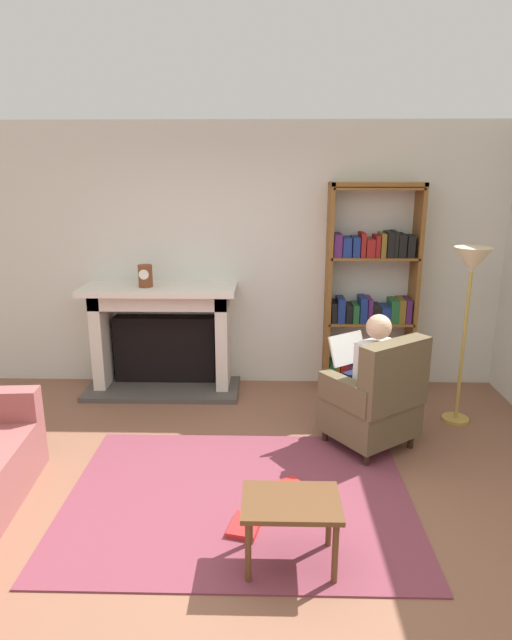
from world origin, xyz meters
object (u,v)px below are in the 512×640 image
armchair_reading (376,400)px  seated_reader (367,373)px  side_table (291,510)px  bookshelf (371,297)px  mantel_clock (145,276)px  floor_lamp (471,276)px  fireplace (163,334)px

armchair_reading → seated_reader: size_ratio=0.85×
side_table → bookshelf: bearing=71.4°
armchair_reading → side_table: armchair_reading is taller
bookshelf → side_table: size_ratio=3.78×
bookshelf → side_table: 2.89m
mantel_clock → bookshelf: size_ratio=0.10×
bookshelf → floor_lamp: bookshelf is taller
seated_reader → side_table: seated_reader is taller
mantel_clock → seated_reader: (2.02, -1.06, -0.60)m
bookshelf → seated_reader: size_ratio=1.86×
mantel_clock → floor_lamp: size_ratio=0.14×
floor_lamp → armchair_reading: bearing=-148.3°
side_table → mantel_clock: bearing=118.0°
fireplace → side_table: fireplace is taller
armchair_reading → side_table: (-0.74, -1.38, -0.07)m
mantel_clock → floor_lamp: bearing=-12.1°
fireplace → floor_lamp: floor_lamp is taller
seated_reader → floor_lamp: bearing=169.3°
fireplace → seated_reader: 2.23m
bookshelf → seated_reader: bookshelf is taller
mantel_clock → floor_lamp: 3.02m
bookshelf → side_table: bearing=-108.6°
side_table → floor_lamp: floor_lamp is taller
floor_lamp → fireplace: bearing=165.5°
fireplace → side_table: (1.23, -2.64, -0.23)m
fireplace → floor_lamp: bearing=-14.5°
seated_reader → bookshelf: bearing=-136.7°
armchair_reading → floor_lamp: 1.37m
mantel_clock → seated_reader: mantel_clock is taller
armchair_reading → side_table: 1.57m
floor_lamp → seated_reader: bearing=-154.9°
armchair_reading → side_table: size_ratio=1.73×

